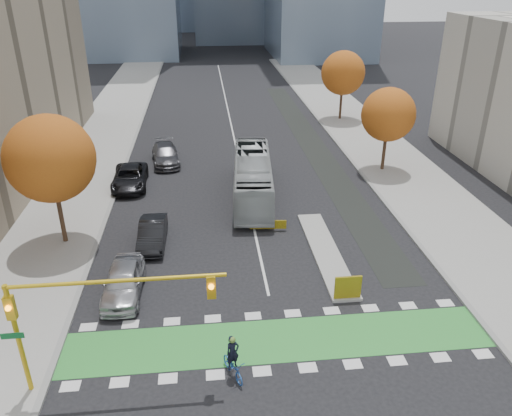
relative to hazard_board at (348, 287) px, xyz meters
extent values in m
plane|color=black|center=(-4.00, -4.20, -0.80)|extent=(300.00, 300.00, 0.00)
cube|color=gray|center=(-17.50, 15.80, -0.73)|extent=(7.00, 120.00, 0.15)
cube|color=gray|center=(9.50, 15.80, -0.73)|extent=(7.00, 120.00, 0.15)
cube|color=gray|center=(-14.00, 15.80, -0.73)|extent=(0.30, 120.00, 0.16)
cube|color=gray|center=(6.00, 15.80, -0.73)|extent=(0.30, 120.00, 0.16)
cube|color=#2D8B33|center=(-4.00, -2.70, -0.79)|extent=(20.00, 3.00, 0.01)
cube|color=silver|center=(-4.00, 35.80, -0.80)|extent=(0.15, 70.00, 0.01)
cube|color=black|center=(3.50, 25.80, -0.80)|extent=(2.50, 50.00, 0.01)
cube|color=gray|center=(0.00, 4.80, -0.72)|extent=(1.60, 10.00, 0.16)
cube|color=yellow|center=(0.00, 0.00, 0.00)|extent=(1.40, 0.12, 1.30)
cylinder|color=#332114|center=(-16.00, 7.80, 1.82)|extent=(0.28, 0.28, 5.25)
sphere|color=#984012|center=(-16.00, 7.80, 4.83)|extent=(5.20, 5.20, 5.20)
cylinder|color=#332114|center=(8.00, 17.80, 1.47)|extent=(0.28, 0.28, 4.55)
sphere|color=#984012|center=(8.00, 17.80, 4.08)|extent=(4.40, 4.40, 4.40)
cylinder|color=#332114|center=(8.50, 33.80, 1.65)|extent=(0.28, 0.28, 4.90)
sphere|color=#984012|center=(8.50, 33.80, 4.45)|extent=(4.80, 4.80, 4.80)
cylinder|color=#BF9914|center=(-14.50, -4.70, 1.80)|extent=(0.20, 0.20, 5.20)
cylinder|color=#BF9914|center=(-10.50, -4.70, 4.30)|extent=(8.20, 0.16, 0.16)
cube|color=#BF9914|center=(-14.50, -4.70, 3.40)|extent=(0.35, 0.28, 1.00)
sphere|color=orange|center=(-14.50, -4.88, 3.50)|extent=(0.22, 0.22, 0.22)
cube|color=#BF9914|center=(-7.00, -4.70, 3.80)|extent=(0.35, 0.28, 1.00)
sphere|color=orange|center=(-7.00, -4.88, 3.90)|extent=(0.22, 0.22, 0.22)
cube|color=#0C5926|center=(-14.50, -5.10, 2.40)|extent=(0.85, 0.04, 0.25)
imported|color=#214C99|center=(-6.24, -4.70, -0.33)|extent=(1.25, 1.88, 0.93)
imported|color=black|center=(-6.24, -4.70, 0.46)|extent=(0.68, 0.57, 1.58)
sphere|color=#597F2D|center=(-6.24, -4.70, 1.11)|extent=(0.27, 0.27, 0.27)
imported|color=#A3A9AA|center=(-3.57, 13.50, 0.79)|extent=(3.62, 11.60, 3.18)
imported|color=#A8A8AD|center=(-11.58, 1.74, 0.03)|extent=(2.04, 4.89, 1.65)
imported|color=black|center=(-10.50, 7.05, -0.05)|extent=(1.64, 4.55, 1.49)
imported|color=#47474B|center=(-10.50, 21.57, 0.00)|extent=(2.91, 5.72, 1.59)
imported|color=black|center=(-13.00, 16.57, -0.02)|extent=(2.75, 5.66, 1.55)
camera|label=1|loc=(-6.99, -20.73, 14.81)|focal=35.00mm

